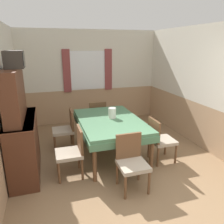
# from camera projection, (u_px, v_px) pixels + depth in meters

# --- Properties ---
(ground_plane) EXTENTS (16.00, 16.00, 0.00)m
(ground_plane) POSITION_uv_depth(u_px,v_px,m) (156.00, 215.00, 2.92)
(ground_plane) COLOR #846647
(wall_back) EXTENTS (4.28, 0.10, 2.60)m
(wall_back) POSITION_uv_depth(u_px,v_px,m) (90.00, 77.00, 6.26)
(wall_back) COLOR silver
(wall_back) RESTS_ON ground_plane
(wall_left) EXTENTS (0.05, 4.45, 2.60)m
(wall_left) POSITION_uv_depth(u_px,v_px,m) (5.00, 97.00, 3.83)
(wall_left) COLOR silver
(wall_left) RESTS_ON ground_plane
(wall_right) EXTENTS (0.05, 4.45, 2.60)m
(wall_right) POSITION_uv_depth(u_px,v_px,m) (194.00, 86.00, 4.95)
(wall_right) COLOR silver
(wall_right) RESTS_ON ground_plane
(dining_table) EXTENTS (1.22, 1.87, 0.76)m
(dining_table) POSITION_uv_depth(u_px,v_px,m) (110.00, 124.00, 4.38)
(dining_table) COLOR #4C7A56
(dining_table) RESTS_ON ground_plane
(chair_head_window) EXTENTS (0.44, 0.44, 0.86)m
(chair_head_window) POSITION_uv_depth(u_px,v_px,m) (97.00, 116.00, 5.49)
(chair_head_window) COLOR brown
(chair_head_window) RESTS_ON ground_plane
(chair_head_near) EXTENTS (0.44, 0.44, 0.86)m
(chair_head_near) POSITION_uv_depth(u_px,v_px,m) (131.00, 160.00, 3.38)
(chair_head_near) COLOR brown
(chair_head_near) RESTS_ON ground_plane
(chair_right_near) EXTENTS (0.44, 0.44, 0.86)m
(chair_right_near) POSITION_uv_depth(u_px,v_px,m) (160.00, 139.00, 4.17)
(chair_right_near) COLOR brown
(chair_right_near) RESTS_ON ground_plane
(chair_left_far) EXTENTS (0.44, 0.44, 0.86)m
(chair_left_far) POSITION_uv_depth(u_px,v_px,m) (66.00, 128.00, 4.70)
(chair_left_far) COLOR brown
(chair_left_far) RESTS_ON ground_plane
(chair_left_near) EXTENTS (0.44, 0.44, 0.86)m
(chair_left_near) POSITION_uv_depth(u_px,v_px,m) (73.00, 150.00, 3.70)
(chair_left_near) COLOR brown
(chair_left_near) RESTS_ON ground_plane
(sideboard) EXTENTS (0.46, 1.32, 1.83)m
(sideboard) POSITION_uv_depth(u_px,v_px,m) (21.00, 132.00, 3.68)
(sideboard) COLOR #4C2819
(sideboard) RESTS_ON ground_plane
(tv) EXTENTS (0.29, 0.41, 0.27)m
(tv) POSITION_uv_depth(u_px,v_px,m) (14.00, 59.00, 3.41)
(tv) COLOR #2D2823
(tv) RESTS_ON sideboard
(vase) EXTENTS (0.15, 0.15, 0.21)m
(vase) POSITION_uv_depth(u_px,v_px,m) (112.00, 113.00, 4.41)
(vase) COLOR silver
(vase) RESTS_ON dining_table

